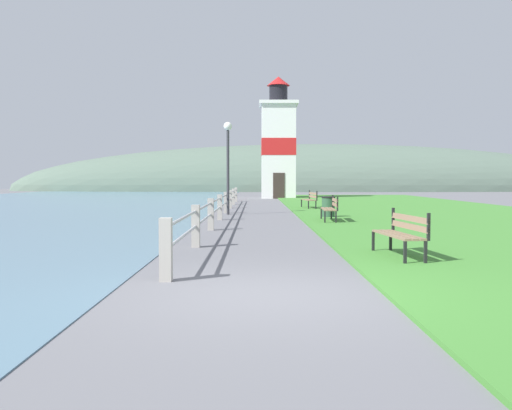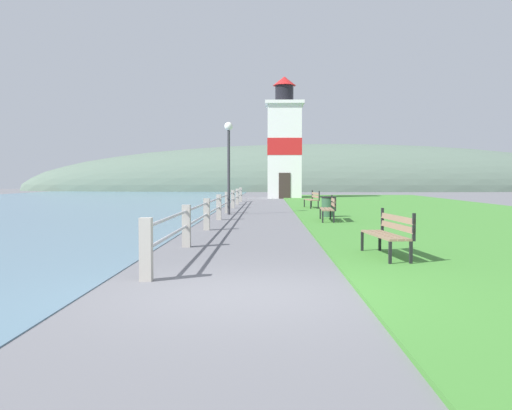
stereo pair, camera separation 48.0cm
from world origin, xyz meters
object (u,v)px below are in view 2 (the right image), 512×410
object	(u,v)px
trash_bin	(328,207)
lamp_post	(229,151)
park_bench_near	(389,231)
lighthouse	(284,145)
park_bench_far	(313,198)
park_bench_midway	(329,207)

from	to	relation	value
trash_bin	lamp_post	size ratio (longest dim) A/B	0.21
park_bench_near	lighthouse	bearing A→B (deg)	-94.32
park_bench_near	trash_bin	bearing A→B (deg)	-96.17
lighthouse	park_bench_far	bearing A→B (deg)	-86.55
park_bench_midway	trash_bin	xyz separation A→B (m)	(0.18, 2.09, -0.12)
lamp_post	trash_bin	bearing A→B (deg)	-29.40
park_bench_midway	trash_bin	size ratio (longest dim) A/B	2.31
park_bench_near	park_bench_far	xyz separation A→B (m)	(-0.02, 18.15, 0.00)
park_bench_near	trash_bin	distance (m)	11.34
park_bench_far	lighthouse	size ratio (longest dim) A/B	0.20
park_bench_near	trash_bin	xyz separation A→B (m)	(0.03, 11.33, -0.12)
lighthouse	trash_bin	world-z (taller)	lighthouse
park_bench_midway	park_bench_far	xyz separation A→B (m)	(0.12, 8.91, -0.00)
park_bench_midway	lighthouse	distance (m)	25.61
lighthouse	lamp_post	bearing A→B (deg)	-98.07
park_bench_near	park_bench_far	size ratio (longest dim) A/B	0.98
lighthouse	park_bench_near	bearing A→B (deg)	-88.32
lighthouse	lamp_post	xyz separation A→B (m)	(-2.97, -20.97, -1.49)
trash_bin	lighthouse	bearing A→B (deg)	92.58
park_bench_midway	lighthouse	world-z (taller)	lighthouse
trash_bin	park_bench_far	bearing A→B (deg)	90.48
lighthouse	trash_bin	distance (m)	23.57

